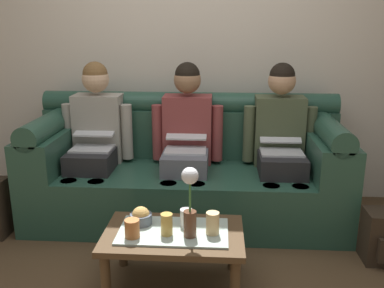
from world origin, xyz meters
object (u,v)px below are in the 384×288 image
Objects in this scene: flower_vase at (190,200)px; cup_near_left at (167,224)px; person_left at (95,135)px; person_right at (280,138)px; couch at (187,172)px; snack_bowl at (141,217)px; coffee_table at (173,240)px; cup_near_right at (186,217)px; cup_far_center at (213,223)px; person_middle at (187,137)px; cup_far_left at (132,228)px.

flower_vase is 0.20m from cup_near_left.
person_left and person_right have the same top height.
couch is 18.50× the size of snack_bowl.
couch is 0.78m from person_right.
coffee_table is 7.84× the size of cup_near_right.
person_right is at bearing 53.66° from coffee_table.
flower_vase is (0.10, -1.04, 0.21)m from couch.
cup_near_right is at bearing -85.70° from couch.
person_right is at bearing 63.67° from cup_far_center.
coffee_table is 6.41× the size of cup_near_left.
couch is 5.94× the size of flower_vase.
cup_far_center reaches higher than cup_near_left.
person_left is 0.72m from person_middle.
person_left reaches higher than cup_far_left.
person_right is 1.53× the size of coffee_table.
person_left is 9.42× the size of snack_bowl.
cup_near_left reaches higher than cup_near_right.
person_middle is at bearing 77.60° from snack_bowl.
cup_far_center is (0.22, -0.02, 0.12)m from coffee_table.
cup_far_left is at bearing -96.55° from snack_bowl.
person_right is (1.44, 0.00, -0.00)m from person_left.
person_left is 1.23m from cup_near_right.
couch is 0.29m from person_middle.
cup_far_center reaches higher than cup_far_left.
person_left is 1.44m from person_right.
couch is 1.96× the size of person_middle.
couch is 23.50× the size of cup_near_right.
snack_bowl is 0.16m from cup_far_left.
cup_near_right is (0.07, -0.92, 0.04)m from couch.
cup_near_left is (-0.03, -1.03, 0.06)m from couch.
coffee_table is (0.72, -0.98, -0.36)m from person_left.
person_right is 1.32m from snack_bowl.
person_left reaches higher than flower_vase.
cup_near_right is at bearing -85.68° from person_middle.
cup_near_right reaches higher than coffee_table.
person_left is 1.00× the size of person_right.
cup_far_center is (0.42, -0.09, 0.02)m from snack_bowl.
person_right is at bearing 0.01° from person_middle.
person_middle is (0.00, -0.00, 0.29)m from couch.
coffee_table is (-0.72, -0.98, -0.36)m from person_right.
snack_bowl is (-0.20, 0.07, 0.10)m from coffee_table.
cup_near_right is at bearing 103.71° from flower_vase.
person_left is at bearing 119.87° from snack_bowl.
cup_near_left is at bearing -36.23° from snack_bowl.
cup_far_left is (-0.22, -0.09, 0.11)m from coffee_table.
couch is 0.93m from snack_bowl.
cup_far_center is at bearing -77.41° from couch.
person_left is 11.92× the size of cup_far_left.
person_right is 3.03× the size of flower_vase.
cup_far_left is at bearing -168.00° from cup_near_left.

